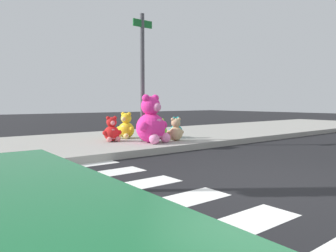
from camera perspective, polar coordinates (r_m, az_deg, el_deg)
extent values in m
plane|color=black|center=(4.56, 16.87, -10.24)|extent=(60.00, 60.00, 0.00)
cube|color=#9E9B93|center=(8.58, -13.04, -2.92)|extent=(28.00, 4.40, 0.15)
cube|color=white|center=(3.28, -11.32, -15.89)|extent=(3.20, 0.45, 0.00)
cube|color=white|center=(4.06, -17.26, -12.01)|extent=(3.20, 0.45, 0.00)
cube|color=white|center=(4.88, -21.14, -9.35)|extent=(3.20, 0.45, 0.00)
cube|color=white|center=(5.73, -23.85, -7.43)|extent=(3.20, 0.45, 0.00)
cylinder|color=#4C4C51|center=(8.34, -4.54, 8.51)|extent=(0.11, 0.11, 3.20)
cube|color=#19722D|center=(8.53, -4.52, 17.60)|extent=(0.56, 0.03, 0.18)
sphere|color=#F22D93|center=(7.81, -3.07, -0.33)|extent=(0.71, 0.71, 0.71)
ellipsoid|color=pink|center=(7.63, -1.69, -0.43)|extent=(0.41, 0.22, 0.46)
sphere|color=#F22D93|center=(7.78, -3.08, 3.57)|extent=(0.47, 0.47, 0.47)
sphere|color=pink|center=(7.65, -2.01, 3.36)|extent=(0.21, 0.21, 0.21)
sphere|color=#F22D93|center=(7.90, -2.26, 4.94)|extent=(0.18, 0.18, 0.18)
sphere|color=#F22D93|center=(7.99, -0.92, 0.17)|extent=(0.22, 0.22, 0.22)
sphere|color=pink|center=(7.77, -0.45, -2.08)|extent=(0.24, 0.24, 0.24)
sphere|color=#F22D93|center=(7.67, -3.94, 4.96)|extent=(0.18, 0.18, 0.18)
sphere|color=#F22D93|center=(7.50, -4.38, -0.11)|extent=(0.22, 0.22, 0.22)
sphere|color=pink|center=(7.48, -2.44, -2.32)|extent=(0.24, 0.24, 0.24)
sphere|color=#8CD133|center=(9.07, -1.16, -0.94)|extent=(0.32, 0.32, 0.32)
ellipsoid|color=#B8DE87|center=(9.13, -1.79, -0.91)|extent=(0.19, 0.13, 0.21)
sphere|color=#8CD133|center=(9.05, -1.16, 0.54)|extent=(0.21, 0.21, 0.21)
sphere|color=#B8DE87|center=(9.10, -1.65, 0.48)|extent=(0.09, 0.09, 0.09)
sphere|color=#8CD133|center=(8.98, -1.38, 1.05)|extent=(0.08, 0.08, 0.08)
sphere|color=#8CD133|center=(8.96, -1.84, -0.86)|extent=(0.10, 0.10, 0.10)
sphere|color=#B8DE87|center=(9.07, -2.17, -1.61)|extent=(0.11, 0.11, 0.11)
sphere|color=#8CD133|center=(9.11, -0.95, 1.09)|extent=(0.08, 0.08, 0.08)
sphere|color=#8CD133|center=(9.22, -0.93, -0.71)|extent=(0.10, 0.10, 0.10)
sphere|color=#B8DE87|center=(9.22, -1.64, -1.51)|extent=(0.11, 0.11, 0.11)
sphere|color=teal|center=(8.78, 1.43, -0.98)|extent=(0.36, 0.36, 0.36)
ellipsoid|color=#7BBFBC|center=(8.87, 0.81, -0.93)|extent=(0.21, 0.11, 0.23)
sphere|color=teal|center=(8.76, 1.44, 0.76)|extent=(0.23, 0.23, 0.23)
sphere|color=#7BBFBC|center=(8.83, 0.95, 0.69)|extent=(0.11, 0.11, 0.11)
sphere|color=teal|center=(8.70, 1.08, 1.35)|extent=(0.09, 0.09, 0.09)
sphere|color=teal|center=(8.69, 0.48, -0.86)|extent=(0.11, 0.11, 0.11)
sphere|color=#7BBFBC|center=(8.82, 0.27, -1.72)|extent=(0.12, 0.12, 0.12)
sphere|color=teal|center=(8.82, 1.79, 1.39)|extent=(0.09, 0.09, 0.09)
sphere|color=teal|center=(8.94, 1.93, -0.72)|extent=(0.11, 0.11, 0.11)
sphere|color=#7BBFBC|center=(8.97, 1.12, -1.62)|extent=(0.12, 0.12, 0.12)
sphere|color=yellow|center=(8.85, -7.39, -0.73)|extent=(0.43, 0.43, 0.43)
ellipsoid|color=#F0DB80|center=(8.72, -7.96, -0.80)|extent=(0.19, 0.26, 0.28)
sphere|color=yellow|center=(8.83, -7.41, 1.37)|extent=(0.28, 0.28, 0.28)
sphere|color=#F0DB80|center=(8.73, -7.85, 1.22)|extent=(0.13, 0.13, 0.13)
sphere|color=yellow|center=(8.77, -6.87, 2.10)|extent=(0.11, 0.11, 0.11)
sphere|color=yellow|center=(8.69, -6.46, -0.59)|extent=(0.14, 0.14, 0.14)
sphere|color=#F0DB80|center=(8.64, -7.41, -1.79)|extent=(0.15, 0.15, 0.15)
sphere|color=yellow|center=(8.88, -7.95, 2.12)|extent=(0.11, 0.11, 0.11)
sphere|color=yellow|center=(8.92, -8.68, -0.49)|extent=(0.14, 0.14, 0.14)
sphere|color=#F0DB80|center=(8.78, -8.70, -1.71)|extent=(0.15, 0.15, 0.15)
sphere|color=red|center=(8.17, -9.92, -1.33)|extent=(0.39, 0.39, 0.39)
ellipsoid|color=#DB7B7B|center=(8.04, -9.66, -1.42)|extent=(0.23, 0.13, 0.25)
sphere|color=red|center=(8.15, -9.95, 0.69)|extent=(0.25, 0.25, 0.25)
sphere|color=#DB7B7B|center=(8.04, -9.74, 0.54)|extent=(0.12, 0.12, 0.12)
sphere|color=red|center=(8.17, -9.36, 1.42)|extent=(0.10, 0.10, 0.10)
sphere|color=red|center=(8.17, -8.59, -1.11)|extent=(0.12, 0.12, 0.12)
sphere|color=#DB7B7B|center=(8.05, -8.87, -2.30)|extent=(0.13, 0.13, 0.13)
sphere|color=red|center=(8.12, -10.56, 1.39)|extent=(0.10, 0.10, 0.10)
sphere|color=red|center=(8.07, -11.09, -1.20)|extent=(0.12, 0.12, 0.12)
sphere|color=#DB7B7B|center=(8.00, -10.33, -2.37)|extent=(0.13, 0.13, 0.13)
sphere|color=tan|center=(8.21, 1.38, -1.34)|extent=(0.36, 0.36, 0.36)
ellipsoid|color=beige|center=(8.34, 1.13, -1.25)|extent=(0.21, 0.15, 0.23)
sphere|color=tan|center=(8.19, 1.39, 0.53)|extent=(0.24, 0.24, 0.24)
sphere|color=beige|center=(8.29, 1.19, 0.47)|extent=(0.11, 0.11, 0.11)
sphere|color=tan|center=(8.16, 0.83, 1.18)|extent=(0.09, 0.09, 0.09)
sphere|color=tan|center=(8.21, 0.15, -1.15)|extent=(0.11, 0.11, 0.11)
sphere|color=beige|center=(8.34, 0.43, -2.06)|extent=(0.12, 0.12, 0.12)
sphere|color=tan|center=(8.21, 1.94, 1.20)|extent=(0.09, 0.09, 0.09)
sphere|color=tan|center=(8.30, 2.42, -1.09)|extent=(0.11, 0.11, 0.11)
sphere|color=beige|center=(8.40, 1.73, -2.02)|extent=(0.12, 0.12, 0.12)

